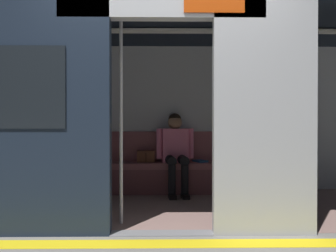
{
  "coord_description": "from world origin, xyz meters",
  "views": [
    {
      "loc": [
        -0.0,
        3.68,
        1.07
      ],
      "look_at": [
        -0.08,
        -1.17,
        1.01
      ],
      "focal_mm": 41.77,
      "sensor_mm": 36.0,
      "label": 1
    }
  ],
  "objects_px": {
    "bench_seat": "(162,170)",
    "handbag": "(146,156)",
    "person_seated": "(176,148)",
    "train_car": "(156,83)",
    "book": "(200,161)",
    "grab_pole_door": "(121,118)"
  },
  "relations": [
    {
      "from": "person_seated",
      "to": "handbag",
      "type": "height_order",
      "value": "person_seated"
    },
    {
      "from": "bench_seat",
      "to": "handbag",
      "type": "height_order",
      "value": "handbag"
    },
    {
      "from": "person_seated",
      "to": "handbag",
      "type": "bearing_deg",
      "value": -11.28
    },
    {
      "from": "train_car",
      "to": "book",
      "type": "height_order",
      "value": "train_car"
    },
    {
      "from": "person_seated",
      "to": "book",
      "type": "distance_m",
      "value": 0.44
    },
    {
      "from": "bench_seat",
      "to": "grab_pole_door",
      "type": "bearing_deg",
      "value": 76.11
    },
    {
      "from": "grab_pole_door",
      "to": "bench_seat",
      "type": "bearing_deg",
      "value": -103.89
    },
    {
      "from": "handbag",
      "to": "grab_pole_door",
      "type": "height_order",
      "value": "grab_pole_door"
    },
    {
      "from": "train_car",
      "to": "book",
      "type": "distance_m",
      "value": 1.59
    },
    {
      "from": "train_car",
      "to": "bench_seat",
      "type": "bearing_deg",
      "value": -93.94
    },
    {
      "from": "train_car",
      "to": "book",
      "type": "relative_size",
      "value": 29.09
    },
    {
      "from": "book",
      "to": "grab_pole_door",
      "type": "xyz_separation_m",
      "value": [
        1.0,
        1.76,
        0.63
      ]
    },
    {
      "from": "bench_seat",
      "to": "handbag",
      "type": "distance_m",
      "value": 0.31
    },
    {
      "from": "book",
      "to": "grab_pole_door",
      "type": "distance_m",
      "value": 2.12
    },
    {
      "from": "person_seated",
      "to": "handbag",
      "type": "distance_m",
      "value": 0.47
    },
    {
      "from": "bench_seat",
      "to": "person_seated",
      "type": "bearing_deg",
      "value": 165.57
    },
    {
      "from": "handbag",
      "to": "person_seated",
      "type": "bearing_deg",
      "value": 168.72
    },
    {
      "from": "person_seated",
      "to": "handbag",
      "type": "relative_size",
      "value": 4.56
    },
    {
      "from": "book",
      "to": "grab_pole_door",
      "type": "bearing_deg",
      "value": 33.95
    },
    {
      "from": "bench_seat",
      "to": "person_seated",
      "type": "xyz_separation_m",
      "value": [
        -0.2,
        0.05,
        0.33
      ]
    },
    {
      "from": "person_seated",
      "to": "bench_seat",
      "type": "bearing_deg",
      "value": -14.43
    },
    {
      "from": "person_seated",
      "to": "train_car",
      "type": "bearing_deg",
      "value": 73.41
    }
  ]
}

